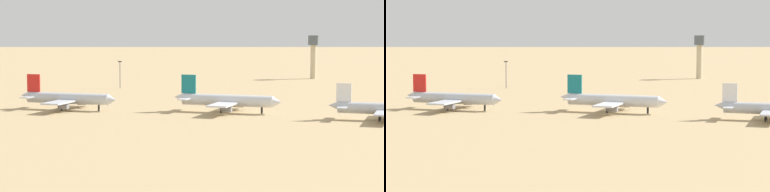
# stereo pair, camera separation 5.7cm
# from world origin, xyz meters

# --- Properties ---
(ground) EXTENTS (4000.00, 4000.00, 0.00)m
(ground) POSITION_xyz_m (0.00, 0.00, 0.00)
(ground) COLOR tan
(ridge_far_west) EXTENTS (247.67, 243.31, 67.99)m
(ridge_far_west) POSITION_xyz_m (-480.04, 1137.05, 34.00)
(ridge_far_west) COLOR #6F665D
(ridge_far_west) RESTS_ON ground
(ridge_west) EXTENTS (342.24, 275.87, 104.09)m
(ridge_west) POSITION_xyz_m (-191.71, 1044.45, 52.04)
(ridge_west) COLOR #836861
(ridge_west) RESTS_ON ground
(parked_jet_red_1) EXTENTS (37.32, 31.29, 12.35)m
(parked_jet_red_1) POSITION_xyz_m (-55.89, -3.90, 4.05)
(parked_jet_red_1) COLOR silver
(parked_jet_red_1) RESTS_ON ground
(parked_jet_teal_2) EXTENTS (38.43, 32.30, 12.70)m
(parked_jet_teal_2) POSITION_xyz_m (-0.13, 4.05, 4.16)
(parked_jet_teal_2) COLOR silver
(parked_jet_teal_2) RESTS_ON ground
(parked_jet_white_3) EXTENTS (34.74, 29.09, 11.50)m
(parked_jet_white_3) POSITION_xyz_m (52.59, -3.93, 3.77)
(parked_jet_white_3) COLOR silver
(parked_jet_white_3) RESTS_ON ground
(control_tower) EXTENTS (5.20, 5.20, 23.79)m
(control_tower) POSITION_xyz_m (5.79, 176.85, 14.35)
(control_tower) COLOR #C6B793
(control_tower) RESTS_ON ground
(light_pole_mid) EXTENTS (1.80, 0.50, 12.80)m
(light_pole_mid) POSITION_xyz_m (-72.23, 86.76, 7.56)
(light_pole_mid) COLOR #59595E
(light_pole_mid) RESTS_ON ground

